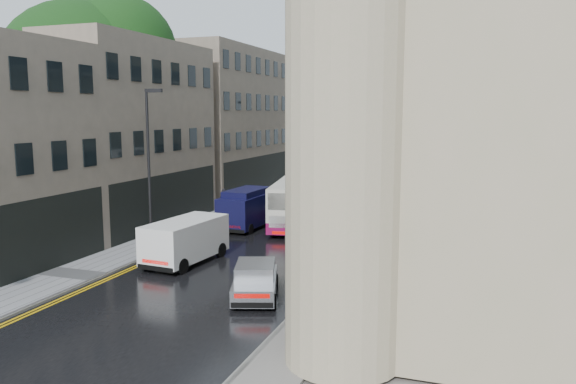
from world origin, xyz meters
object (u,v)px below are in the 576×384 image
Objects in this scene: tree_far at (192,121)px; lamp_post_near at (149,171)px; silver_hatchback at (233,290)px; lamp_post_far at (287,148)px; navy_van at (222,211)px; pedestrian at (224,203)px; white_lorry at (372,183)px; white_van at (148,246)px; cream_bus at (274,208)px; tree_near at (81,112)px.

lamp_post_near is (7.12, -17.29, -2.18)m from tree_far.
tree_far reaches higher than silver_hatchback.
tree_far is 8.16m from lamp_post_far.
navy_van is at bearing 98.93° from silver_hatchback.
lamp_post_near reaches higher than pedestrian.
navy_van is (8.40, -11.94, -4.98)m from tree_far.
pedestrian is at bearing 88.77° from lamp_post_near.
silver_hatchback is at bearing -58.36° from tree_far.
white_lorry is at bearing 59.41° from navy_van.
white_van is (8.79, -20.14, -5.18)m from tree_far.
white_van is 0.94× the size of navy_van.
lamp_post_near is at bearing -133.24° from cream_bus.
white_van is (-2.43, -9.35, -0.36)m from cream_bus.
cream_bus is 1.32× the size of lamp_post_far.
lamp_post_near is (-1.68, 2.84, 3.00)m from white_van.
cream_bus is 1.29× the size of lamp_post_near.
white_lorry is (15.47, 11.55, -5.02)m from tree_near.
lamp_post_far is (0.28, 11.68, 2.92)m from pedestrian.
tree_far is at bearing -39.76° from pedestrian.
lamp_post_far is (-8.23, 5.10, 2.04)m from white_lorry.
pedestrian is at bearing 116.26° from navy_van.
white_lorry is at bearing -50.70° from lamp_post_far.
navy_van is (-6.76, -10.49, -0.68)m from white_lorry.
lamp_post_far is at bearing 95.50° from cream_bus.
lamp_post_far reaches higher than white_lorry.
cream_bus is 5.48× the size of pedestrian.
navy_van is at bearing -168.68° from cream_bus.
tree_far is 16.29m from cream_bus.
silver_hatchback is (3.23, -12.67, -0.73)m from cream_bus.
lamp_post_far reaches higher than white_van.
pedestrian is (6.66, -8.03, -5.18)m from tree_far.
tree_far reaches higher than cream_bus.
tree_near reaches higher than cream_bus.
tree_near is 12.97m from white_van.
cream_bus reaches higher than white_van.
lamp_post_far is at bearing -80.79° from pedestrian.
cream_bus is 5.33m from pedestrian.
white_lorry is at bearing -131.70° from pedestrian.
silver_hatchback is at bearing -94.31° from white_lorry.
cream_bus is (11.52, 2.22, -5.54)m from tree_near.
cream_bus is 13.09m from silver_hatchback.
lamp_post_far reaches higher than silver_hatchback.
tree_near is 1.77× the size of lamp_post_near.
silver_hatchback is at bearing -86.71° from cream_bus.
lamp_post_near reaches higher than silver_hatchback.
tree_near is 19.13m from silver_hatchback.
tree_far is 6.71× the size of pedestrian.
tree_near is 3.94× the size of silver_hatchback.
white_van is at bearing -115.57° from cream_bus.
lamp_post_far is at bearing 86.70° from silver_hatchback.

